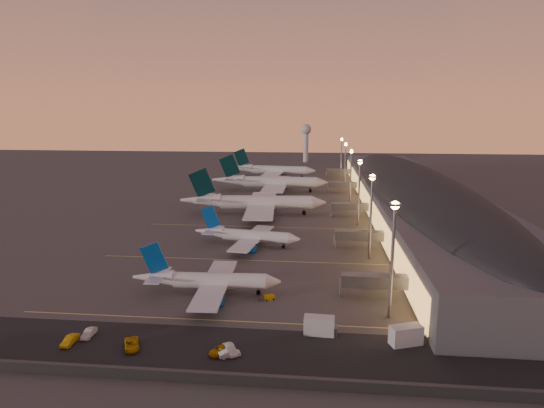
{
  "coord_description": "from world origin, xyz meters",
  "views": [
    {
      "loc": [
        19.71,
        -133.7,
        44.3
      ],
      "look_at": [
        2.0,
        45.0,
        7.0
      ],
      "focal_mm": 30.0,
      "sensor_mm": 36.0,
      "label": 1
    }
  ],
  "objects_px": {
    "catering_truck_b": "(408,336)",
    "airliner_narrow_south": "(207,281)",
    "catering_truck_a": "(321,326)",
    "service_van_d": "(220,350)",
    "service_van_b": "(132,344)",
    "service_van_a": "(89,333)",
    "service_van_c": "(230,349)",
    "service_van_f": "(70,340)",
    "airliner_wide_mid": "(270,182)",
    "baggage_tug_a": "(267,298)",
    "airliner_narrow_north": "(247,236)",
    "airliner_wide_near": "(253,202)",
    "service_van_e": "(230,353)",
    "airliner_wide_far": "(272,170)",
    "baggage_tug_b": "(370,286)",
    "radar_tower": "(306,137)"
  },
  "relations": [
    {
      "from": "service_van_d",
      "to": "airliner_wide_far",
      "type": "bearing_deg",
      "value": 127.23
    },
    {
      "from": "airliner_narrow_south",
      "to": "catering_truck_a",
      "type": "bearing_deg",
      "value": -35.56
    },
    {
      "from": "airliner_narrow_south",
      "to": "airliner_wide_mid",
      "type": "relative_size",
      "value": 0.57
    },
    {
      "from": "airliner_wide_far",
      "to": "service_van_e",
      "type": "height_order",
      "value": "airliner_wide_far"
    },
    {
      "from": "airliner_narrow_south",
      "to": "baggage_tug_a",
      "type": "bearing_deg",
      "value": -10.98
    },
    {
      "from": "catering_truck_b",
      "to": "airliner_narrow_south",
      "type": "bearing_deg",
      "value": 135.87
    },
    {
      "from": "airliner_narrow_south",
      "to": "service_van_b",
      "type": "distance_m",
      "value": 28.39
    },
    {
      "from": "service_van_c",
      "to": "service_van_d",
      "type": "xyz_separation_m",
      "value": [
        -1.8,
        -0.25,
        -0.08
      ]
    },
    {
      "from": "airliner_wide_near",
      "to": "catering_truck_a",
      "type": "relative_size",
      "value": 9.29
    },
    {
      "from": "baggage_tug_a",
      "to": "airliner_wide_far",
      "type": "bearing_deg",
      "value": 71.16
    },
    {
      "from": "catering_truck_a",
      "to": "baggage_tug_a",
      "type": "bearing_deg",
      "value": 131.48
    },
    {
      "from": "service_van_c",
      "to": "baggage_tug_b",
      "type": "bearing_deg",
      "value": 18.89
    },
    {
      "from": "airliner_wide_far",
      "to": "service_van_e",
      "type": "bearing_deg",
      "value": -80.05
    },
    {
      "from": "airliner_narrow_south",
      "to": "baggage_tug_a",
      "type": "distance_m",
      "value": 15.52
    },
    {
      "from": "airliner_wide_near",
      "to": "service_van_d",
      "type": "relative_size",
      "value": 12.93
    },
    {
      "from": "baggage_tug_a",
      "to": "baggage_tug_b",
      "type": "bearing_deg",
      "value": -3.09
    },
    {
      "from": "baggage_tug_b",
      "to": "service_van_f",
      "type": "bearing_deg",
      "value": -160.21
    },
    {
      "from": "airliner_wide_far",
      "to": "service_van_a",
      "type": "bearing_deg",
      "value": -87.55
    },
    {
      "from": "airliner_narrow_north",
      "to": "service_van_c",
      "type": "height_order",
      "value": "airliner_narrow_north"
    },
    {
      "from": "service_van_e",
      "to": "airliner_narrow_north",
      "type": "bearing_deg",
      "value": -18.13
    },
    {
      "from": "radar_tower",
      "to": "airliner_wide_far",
      "type": "bearing_deg",
      "value": -102.36
    },
    {
      "from": "airliner_wide_far",
      "to": "service_van_d",
      "type": "distance_m",
      "value": 225.48
    },
    {
      "from": "airliner_wide_far",
      "to": "baggage_tug_a",
      "type": "xyz_separation_m",
      "value": [
        18.98,
        -200.04,
        -4.4
      ]
    },
    {
      "from": "radar_tower",
      "to": "baggage_tug_a",
      "type": "distance_m",
      "value": 293.97
    },
    {
      "from": "airliner_wide_mid",
      "to": "service_van_a",
      "type": "relative_size",
      "value": 14.21
    },
    {
      "from": "catering_truck_a",
      "to": "service_van_d",
      "type": "xyz_separation_m",
      "value": [
        -18.56,
        -9.2,
        -1.08
      ]
    },
    {
      "from": "service_van_b",
      "to": "service_van_f",
      "type": "height_order",
      "value": "service_van_b"
    },
    {
      "from": "service_van_a",
      "to": "service_van_c",
      "type": "height_order",
      "value": "service_van_c"
    },
    {
      "from": "service_van_c",
      "to": "airliner_wide_far",
      "type": "bearing_deg",
      "value": 63.02
    },
    {
      "from": "catering_truck_b",
      "to": "airliner_wide_near",
      "type": "bearing_deg",
      "value": 93.24
    },
    {
      "from": "airliner_narrow_north",
      "to": "catering_truck_b",
      "type": "height_order",
      "value": "airliner_narrow_north"
    },
    {
      "from": "airliner_wide_near",
      "to": "baggage_tug_b",
      "type": "bearing_deg",
      "value": -66.56
    },
    {
      "from": "airliner_narrow_south",
      "to": "service_van_a",
      "type": "relative_size",
      "value": 8.13
    },
    {
      "from": "airliner_wide_mid",
      "to": "service_van_b",
      "type": "distance_m",
      "value": 170.68
    },
    {
      "from": "airliner_wide_mid",
      "to": "baggage_tug_b",
      "type": "height_order",
      "value": "airliner_wide_mid"
    },
    {
      "from": "airliner_narrow_north",
      "to": "airliner_wide_mid",
      "type": "xyz_separation_m",
      "value": [
        -2.81,
        102.18,
        1.93
      ]
    },
    {
      "from": "service_van_f",
      "to": "service_van_a",
      "type": "bearing_deg",
      "value": 56.02
    },
    {
      "from": "airliner_wide_mid",
      "to": "radar_tower",
      "type": "bearing_deg",
      "value": 83.96
    },
    {
      "from": "airliner_narrow_south",
      "to": "catering_truck_a",
      "type": "xyz_separation_m",
      "value": [
        27.7,
        -18.08,
        -1.63
      ]
    },
    {
      "from": "airliner_wide_mid",
      "to": "service_van_a",
      "type": "bearing_deg",
      "value": -96.4
    },
    {
      "from": "airliner_narrow_south",
      "to": "catering_truck_a",
      "type": "height_order",
      "value": "airliner_narrow_south"
    },
    {
      "from": "service_van_a",
      "to": "service_van_e",
      "type": "xyz_separation_m",
      "value": [
        29.34,
        -4.68,
        -0.07
      ]
    },
    {
      "from": "airliner_wide_far",
      "to": "service_van_f",
      "type": "height_order",
      "value": "airliner_wide_far"
    },
    {
      "from": "airliner_wide_mid",
      "to": "catering_truck_a",
      "type": "distance_m",
      "value": 163.64
    },
    {
      "from": "catering_truck_a",
      "to": "airliner_narrow_north",
      "type": "bearing_deg",
      "value": 115.13
    },
    {
      "from": "service_van_a",
      "to": "service_van_e",
      "type": "height_order",
      "value": "service_van_a"
    },
    {
      "from": "airliner_wide_near",
      "to": "catering_truck_b",
      "type": "relative_size",
      "value": 8.76
    },
    {
      "from": "baggage_tug_b",
      "to": "airliner_wide_mid",
      "type": "bearing_deg",
      "value": 96.63
    },
    {
      "from": "airliner_narrow_south",
      "to": "service_van_e",
      "type": "height_order",
      "value": "airliner_narrow_south"
    },
    {
      "from": "airliner_narrow_south",
      "to": "airliner_wide_far",
      "type": "height_order",
      "value": "airliner_wide_far"
    }
  ]
}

